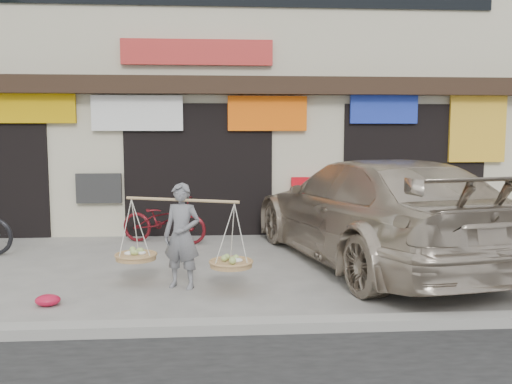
{
  "coord_description": "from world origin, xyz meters",
  "views": [
    {
      "loc": [
        0.4,
        -7.59,
        2.12
      ],
      "look_at": [
        0.99,
        0.9,
        1.18
      ],
      "focal_mm": 38.0,
      "sensor_mm": 36.0,
      "label": 1
    }
  ],
  "objects": [
    {
      "name": "kerb",
      "position": [
        0.0,
        -2.0,
        0.06
      ],
      "size": [
        70.0,
        0.25,
        0.12
      ],
      "primitive_type": "cube",
      "color": "gray",
      "rests_on": "ground"
    },
    {
      "name": "red_bag",
      "position": [
        -1.7,
        -0.97,
        0.07
      ],
      "size": [
        0.31,
        0.25,
        0.14
      ],
      "primitive_type": "ellipsoid",
      "color": "#BB1131",
      "rests_on": "ground"
    },
    {
      "name": "shophouse_block",
      "position": [
        -0.0,
        6.42,
        3.45
      ],
      "size": [
        14.0,
        6.32,
        7.0
      ],
      "color": "beige",
      "rests_on": "ground"
    },
    {
      "name": "bike_2",
      "position": [
        -0.65,
        2.77,
        0.44
      ],
      "size": [
        1.79,
        1.06,
        0.89
      ],
      "primitive_type": "imported",
      "rotation": [
        0.0,
        0.0,
        1.27
      ],
      "color": "#540E14",
      "rests_on": "ground"
    },
    {
      "name": "ground",
      "position": [
        0.0,
        0.0,
        0.0
      ],
      "size": [
        70.0,
        70.0,
        0.0
      ],
      "primitive_type": "plane",
      "color": "gray",
      "rests_on": "ground"
    },
    {
      "name": "suv",
      "position": [
        2.88,
        0.96,
        0.85
      ],
      "size": [
        3.61,
        6.26,
        1.71
      ],
      "rotation": [
        0.0,
        0.0,
        3.36
      ],
      "color": "#B6A793",
      "rests_on": "ground"
    },
    {
      "name": "street_vendor",
      "position": [
        -0.1,
        -0.3,
        0.66
      ],
      "size": [
        1.88,
        1.06,
        1.44
      ],
      "rotation": [
        0.0,
        0.0,
        -0.36
      ],
      "color": "slate",
      "rests_on": "ground"
    }
  ]
}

